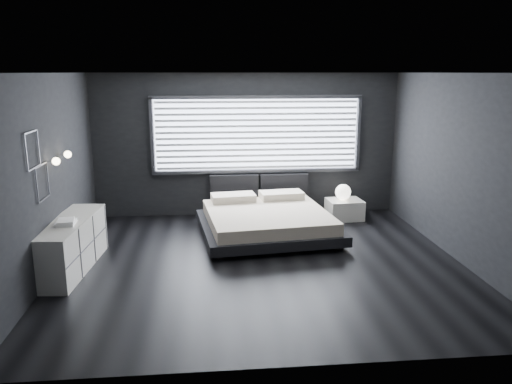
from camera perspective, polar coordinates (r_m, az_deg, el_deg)
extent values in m
plane|color=black|center=(7.62, 0.62, -8.10)|extent=(6.00, 6.00, 0.00)
plane|color=silver|center=(7.08, 0.68, 13.46)|extent=(6.00, 6.00, 0.00)
cube|color=black|center=(9.92, -1.06, 5.38)|extent=(6.00, 0.04, 2.80)
cube|color=black|center=(4.58, 4.35, -4.44)|extent=(6.00, 0.04, 2.80)
cube|color=black|center=(7.52, -22.73, 1.68)|extent=(0.04, 5.50, 2.80)
cube|color=black|center=(8.11, 22.26, 2.51)|extent=(0.04, 5.50, 2.80)
cube|color=white|center=(9.89, 0.11, 6.58)|extent=(4.00, 0.02, 1.38)
cube|color=#47474C|center=(9.87, -11.82, 6.28)|extent=(0.06, 0.08, 1.48)
cube|color=#47474C|center=(10.26, 11.61, 6.56)|extent=(0.06, 0.08, 1.48)
cube|color=#47474C|center=(9.80, 0.13, 10.80)|extent=(4.14, 0.08, 0.06)
cube|color=#47474C|center=(9.98, 0.12, 2.40)|extent=(4.14, 0.08, 0.06)
cube|color=silver|center=(9.83, 0.14, 6.54)|extent=(3.94, 0.03, 1.32)
cube|color=black|center=(9.95, -2.49, 0.53)|extent=(0.96, 0.16, 0.52)
cube|color=black|center=(10.05, 3.21, 0.65)|extent=(0.96, 0.16, 0.52)
cylinder|color=silver|center=(7.52, -22.39, 3.26)|extent=(0.10, 0.02, 0.02)
sphere|color=#FFE5B7|center=(7.50, -21.88, 3.28)|extent=(0.11, 0.11, 0.11)
cylinder|color=silver|center=(8.09, -21.20, 4.02)|extent=(0.10, 0.02, 0.02)
sphere|color=#FFE5B7|center=(8.07, -20.72, 4.04)|extent=(0.11, 0.11, 0.11)
cube|color=#47474C|center=(6.90, -24.36, 6.27)|extent=(0.01, 0.46, 0.02)
cube|color=#47474C|center=(6.96, -23.99, 2.52)|extent=(0.01, 0.46, 0.02)
cube|color=#47474C|center=(7.14, -23.60, 4.69)|extent=(0.01, 0.02, 0.46)
cube|color=#47474C|center=(6.71, -24.78, 4.07)|extent=(0.01, 0.02, 0.46)
cube|color=#47474C|center=(7.19, -23.37, 2.83)|extent=(0.01, 0.46, 0.02)
cube|color=#47474C|center=(7.29, -23.04, -0.73)|extent=(0.01, 0.46, 0.02)
cube|color=#47474C|center=(7.45, -22.68, 1.42)|extent=(0.01, 0.02, 0.46)
cube|color=#47474C|center=(7.02, -23.75, 0.63)|extent=(0.01, 0.02, 0.46)
cube|color=black|center=(7.82, -4.29, -7.23)|extent=(0.14, 0.14, 0.08)
cube|color=black|center=(8.29, 9.38, -6.14)|extent=(0.14, 0.14, 0.08)
cube|color=black|center=(9.48, -5.75, -3.51)|extent=(0.14, 0.14, 0.08)
cube|color=black|center=(9.87, 5.68, -2.81)|extent=(0.14, 0.14, 0.08)
cube|color=black|center=(8.77, 1.30, -4.01)|extent=(2.51, 2.42, 0.17)
cube|color=beige|center=(8.71, 1.31, -2.84)|extent=(2.25, 2.25, 0.21)
cube|color=beige|center=(9.34, -2.61, -0.63)|extent=(0.85, 0.52, 0.13)
cube|color=beige|center=(9.53, 2.92, -0.35)|extent=(0.85, 0.52, 0.13)
cube|color=silver|center=(9.93, 10.07, -1.95)|extent=(0.69, 0.59, 0.38)
sphere|color=white|center=(9.86, 9.92, 0.00)|extent=(0.30, 0.30, 0.30)
cube|color=silver|center=(7.75, -20.40, -5.68)|extent=(0.67, 1.89, 0.74)
cube|color=#47474C|center=(7.67, -18.55, -5.74)|extent=(0.17, 1.82, 0.72)
cube|color=white|center=(7.47, -20.93, -3.30)|extent=(0.28, 0.35, 0.04)
cube|color=white|center=(7.44, -20.91, -3.09)|extent=(0.26, 0.33, 0.03)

